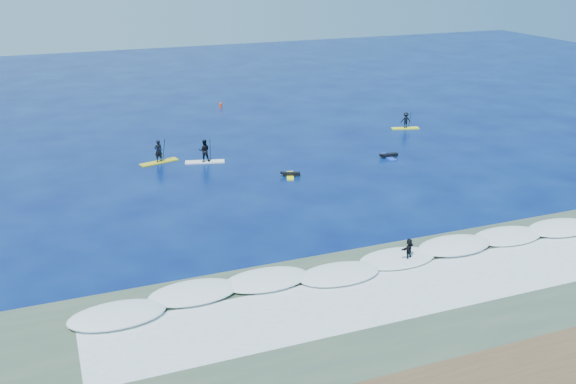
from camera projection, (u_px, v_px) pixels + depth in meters
name	position (u px, v px, depth m)	size (l,w,h in m)	color
ground	(315.00, 204.00, 45.43)	(160.00, 160.00, 0.00)	#030E47
wet_sand_strip	(520.00, 384.00, 26.71)	(90.00, 5.00, 0.08)	#513825
shallow_water	(422.00, 298.00, 33.24)	(90.00, 13.00, 0.01)	#384D3C
breaking_wave	(384.00, 265.00, 36.72)	(40.00, 6.00, 0.30)	white
whitewater	(412.00, 289.00, 34.11)	(34.00, 5.00, 0.02)	silver
sup_paddler_left	(159.00, 155.00, 53.98)	(3.38, 1.66, 2.30)	gold
sup_paddler_center	(204.00, 153.00, 54.01)	(3.40, 1.60, 2.32)	white
sup_paddler_right	(406.00, 121.00, 64.16)	(2.82, 1.37, 1.92)	#F7F91B
prone_paddler_near	(290.00, 175.00, 50.95)	(1.57, 2.08, 0.42)	yellow
prone_paddler_far	(388.00, 156.00, 55.51)	(1.75, 2.22, 0.46)	blue
wave_surfer	(409.00, 250.00, 36.82)	(1.86, 1.19, 1.32)	silver
marker_buoy	(221.00, 105.00, 72.68)	(0.32, 0.32, 0.76)	#F03915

